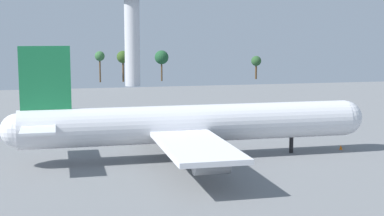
{
  "coord_description": "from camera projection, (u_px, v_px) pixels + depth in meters",
  "views": [
    {
      "loc": [
        -21.02,
        -88.23,
        20.72
      ],
      "look_at": [
        0.0,
        0.0,
        8.35
      ],
      "focal_mm": 52.58,
      "sensor_mm": 36.0,
      "label": 1
    }
  ],
  "objects": [
    {
      "name": "ground_plane",
      "position": [
        192.0,
        158.0,
        92.66
      ],
      "size": [
        241.73,
        241.73,
        0.0
      ],
      "primitive_type": "plane",
      "color": "slate"
    },
    {
      "name": "cargo_airplane",
      "position": [
        191.0,
        124.0,
        91.84
      ],
      "size": [
        60.43,
        49.5,
        18.56
      ],
      "color": "silver",
      "rests_on": "ground_plane"
    },
    {
      "name": "baggage_tug",
      "position": [
        224.0,
        125.0,
        118.41
      ],
      "size": [
        2.67,
        3.67,
        2.45
      ],
      "color": "silver",
      "rests_on": "ground_plane"
    },
    {
      "name": "safety_cone_nose",
      "position": [
        341.0,
        147.0,
        99.29
      ],
      "size": [
        0.58,
        0.58,
        0.83
      ],
      "primitive_type": "cone",
      "color": "orange",
      "rests_on": "ground_plane"
    },
    {
      "name": "control_tower",
      "position": [
        132.0,
        24.0,
        212.43
      ],
      "size": [
        11.06,
        11.06,
        38.45
      ],
      "color": "silver",
      "rests_on": "ground_plane"
    },
    {
      "name": "tree_line_backdrop",
      "position": [
        111.0,
        59.0,
        231.04
      ],
      "size": [
        122.66,
        5.83,
        12.9
      ],
      "color": "#51381E",
      "rests_on": "ground_plane"
    }
  ]
}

